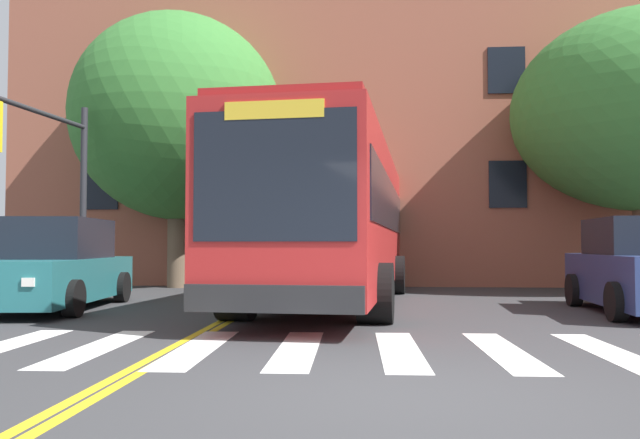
% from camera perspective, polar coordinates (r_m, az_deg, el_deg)
% --- Properties ---
extents(ground_plane, '(120.00, 120.00, 0.00)m').
position_cam_1_polar(ground_plane, '(5.50, 7.87, -15.61)').
color(ground_plane, '#38383A').
extents(crosswalk, '(16.49, 3.16, 0.01)m').
position_cam_1_polar(crosswalk, '(7.75, 11.90, -11.63)').
color(crosswalk, white).
rests_on(crosswalk, ground).
extents(lane_line_yellow_inner, '(0.12, 36.00, 0.01)m').
position_cam_1_polar(lane_line_yellow_inner, '(21.75, -2.15, -5.62)').
color(lane_line_yellow_inner, gold).
rests_on(lane_line_yellow_inner, ground).
extents(lane_line_yellow_outer, '(0.12, 36.00, 0.01)m').
position_cam_1_polar(lane_line_yellow_outer, '(21.73, -1.73, -5.63)').
color(lane_line_yellow_outer, gold).
rests_on(lane_line_yellow_outer, ground).
extents(city_bus, '(3.53, 11.60, 3.42)m').
position_cam_1_polar(city_bus, '(13.68, 1.36, 0.20)').
color(city_bus, '#B22323').
rests_on(city_bus, ground).
extents(car_teal_near_lane, '(2.44, 4.80, 1.78)m').
position_cam_1_polar(car_teal_near_lane, '(13.38, -23.19, -4.09)').
color(car_teal_near_lane, '#236B70').
rests_on(car_teal_near_lane, ground).
extents(traffic_light_far_corner, '(0.59, 3.62, 4.67)m').
position_cam_1_polar(traffic_light_far_corner, '(15.24, -23.81, 4.83)').
color(traffic_light_far_corner, '#28282D').
rests_on(traffic_light_far_corner, ground).
extents(traffic_light_overhead, '(0.47, 4.44, 4.52)m').
position_cam_1_polar(traffic_light_overhead, '(14.66, 4.12, 4.76)').
color(traffic_light_overhead, '#28282D').
rests_on(traffic_light_overhead, ground).
extents(street_tree_curbside_small, '(7.62, 7.95, 8.08)m').
position_cam_1_polar(street_tree_curbside_small, '(19.28, -12.75, 9.01)').
color(street_tree_curbside_small, brown).
rests_on(street_tree_curbside_small, ground).
extents(building_facade, '(31.03, 8.80, 12.20)m').
position_cam_1_polar(building_facade, '(23.97, 14.40, 9.43)').
color(building_facade, '#9E5642').
rests_on(building_facade, ground).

